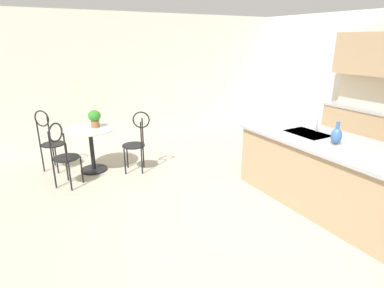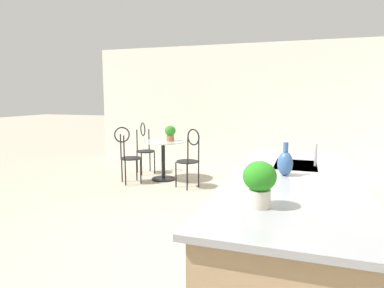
% 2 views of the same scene
% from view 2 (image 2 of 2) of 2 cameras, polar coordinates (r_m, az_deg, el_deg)
% --- Properties ---
extents(ground_plane, '(40.00, 40.00, 0.00)m').
position_cam_2_polar(ground_plane, '(3.66, 2.33, -17.64)').
color(ground_plane, '#B2A893').
extents(wall_left_window, '(0.12, 7.80, 2.70)m').
position_cam_2_polar(wall_left_window, '(7.49, 11.61, 6.18)').
color(wall_left_window, silver).
rests_on(wall_left_window, ground).
extents(kitchen_island, '(2.80, 1.06, 0.92)m').
position_cam_2_polar(kitchen_island, '(3.09, 16.52, -13.70)').
color(kitchen_island, tan).
rests_on(kitchen_island, ground).
extents(bistro_table, '(0.80, 0.80, 0.74)m').
position_cam_2_polar(bistro_table, '(6.40, -4.89, -2.14)').
color(bistro_table, black).
rests_on(bistro_table, ground).
extents(chair_near_window, '(0.51, 0.52, 1.04)m').
position_cam_2_polar(chair_near_window, '(5.79, -0.42, -1.96)').
color(chair_near_window, black).
rests_on(chair_near_window, ground).
extents(chair_by_island, '(0.54, 0.54, 1.04)m').
position_cam_2_polar(chair_by_island, '(6.21, -10.86, -1.40)').
color(chair_by_island, black).
rests_on(chair_by_island, ground).
extents(chair_toward_desk, '(0.54, 0.54, 1.04)m').
position_cam_2_polar(chair_toward_desk, '(7.01, -8.04, -0.25)').
color(chair_toward_desk, black).
rests_on(chair_toward_desk, ground).
extents(sink_faucet, '(0.02, 0.02, 0.22)m').
position_cam_2_polar(sink_faucet, '(3.47, 20.23, -1.73)').
color(sink_faucet, '#B2B5BA').
rests_on(sink_faucet, kitchen_island).
extents(potted_plant_on_table, '(0.21, 0.21, 0.29)m').
position_cam_2_polar(potted_plant_on_table, '(6.37, -3.71, 2.00)').
color(potted_plant_on_table, '#9E603D').
rests_on(potted_plant_on_table, bistro_table).
extents(potted_plant_counter_far, '(0.20, 0.20, 0.29)m').
position_cam_2_polar(potted_plant_counter_far, '(2.10, 11.37, -6.17)').
color(potted_plant_counter_far, beige).
rests_on(potted_plant_counter_far, kitchen_island).
extents(vase_on_counter, '(0.13, 0.13, 0.29)m').
position_cam_2_polar(vase_on_counter, '(2.98, 15.50, -3.10)').
color(vase_on_counter, '#386099').
rests_on(vase_on_counter, kitchen_island).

